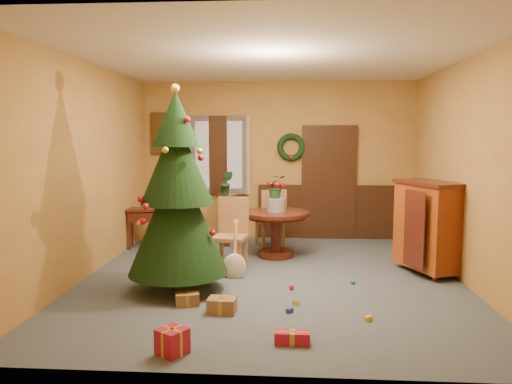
# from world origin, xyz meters

# --- Properties ---
(room_envelope) EXTENTS (5.50, 5.50, 5.50)m
(room_envelope) POSITION_xyz_m (0.21, 2.70, 1.12)
(room_envelope) COLOR #353D4D
(room_envelope) RESTS_ON ground
(dining_table) EXTENTS (1.05, 1.05, 0.72)m
(dining_table) POSITION_xyz_m (0.02, 1.21, 0.51)
(dining_table) COLOR black
(dining_table) RESTS_ON floor
(urn) EXTENTS (0.29, 0.29, 0.21)m
(urn) POSITION_xyz_m (0.02, 1.21, 0.83)
(urn) COLOR slate
(urn) RESTS_ON dining_table
(centerpiece_plant) EXTENTS (0.32, 0.28, 0.36)m
(centerpiece_plant) POSITION_xyz_m (0.02, 1.21, 1.12)
(centerpiece_plant) COLOR #1E4C23
(centerpiece_plant) RESTS_ON urn
(chair_near) EXTENTS (0.51, 0.51, 1.03)m
(chair_near) POSITION_xyz_m (-0.59, 0.42, 0.55)
(chair_near) COLOR brown
(chair_near) RESTS_ON floor
(chair_far) EXTENTS (0.57, 0.57, 1.01)m
(chair_far) POSITION_xyz_m (-0.07, 1.81, 0.54)
(chair_far) COLOR brown
(chair_far) RESTS_ON floor
(guitar) EXTENTS (0.36, 0.51, 0.74)m
(guitar) POSITION_xyz_m (-0.50, -0.01, 0.38)
(guitar) COLOR beige
(guitar) RESTS_ON floor
(plant_stand) EXTENTS (0.35, 0.35, 0.90)m
(plant_stand) POSITION_xyz_m (-0.85, 1.91, 0.56)
(plant_stand) COLOR black
(plant_stand) RESTS_ON floor
(stand_plant) EXTENTS (0.25, 0.21, 0.41)m
(stand_plant) POSITION_xyz_m (-0.85, 1.91, 1.11)
(stand_plant) COLOR #19471E
(stand_plant) RESTS_ON plant_stand
(christmas_tree) EXTENTS (1.22, 1.22, 2.52)m
(christmas_tree) POSITION_xyz_m (-1.14, -0.59, 1.20)
(christmas_tree) COLOR #382111
(christmas_tree) RESTS_ON floor
(writing_desk) EXTENTS (0.83, 0.53, 0.68)m
(writing_desk) POSITION_xyz_m (-2.15, 1.73, 0.52)
(writing_desk) COLOR black
(writing_desk) RESTS_ON floor
(sideboard) EXTENTS (0.88, 1.13, 1.29)m
(sideboard) POSITION_xyz_m (2.15, 0.41, 0.69)
(sideboard) COLOR #521609
(sideboard) RESTS_ON floor
(gift_a) EXTENTS (0.31, 0.24, 0.16)m
(gift_a) POSITION_xyz_m (-0.49, -1.34, 0.08)
(gift_a) COLOR brown
(gift_a) RESTS_ON floor
(gift_b) EXTENTS (0.32, 0.32, 0.23)m
(gift_b) POSITION_xyz_m (-0.79, -2.40, 0.11)
(gift_b) COLOR maroon
(gift_b) RESTS_ON floor
(gift_c) EXTENTS (0.30, 0.24, 0.14)m
(gift_c) POSITION_xyz_m (-0.91, -1.13, 0.07)
(gift_c) COLOR brown
(gift_c) RESTS_ON floor
(gift_d) EXTENTS (0.33, 0.14, 0.12)m
(gift_d) POSITION_xyz_m (0.27, -2.11, 0.06)
(gift_d) COLOR maroon
(gift_d) RESTS_ON floor
(toy_a) EXTENTS (0.09, 0.09, 0.05)m
(toy_a) POSITION_xyz_m (0.24, -1.30, 0.03)
(toy_a) COLOR navy
(toy_a) RESTS_ON floor
(toy_b) EXTENTS (0.06, 0.06, 0.06)m
(toy_b) POSITION_xyz_m (1.06, -0.20, 0.03)
(toy_b) COLOR green
(toy_b) RESTS_ON floor
(toy_c) EXTENTS (0.09, 0.09, 0.05)m
(toy_c) POSITION_xyz_m (1.06, -1.49, 0.03)
(toy_c) COLOR gold
(toy_c) RESTS_ON floor
(toy_d) EXTENTS (0.06, 0.06, 0.06)m
(toy_d) POSITION_xyz_m (0.26, -0.49, 0.03)
(toy_d) COLOR red
(toy_d) RESTS_ON floor
(toy_e) EXTENTS (0.08, 0.06, 0.05)m
(toy_e) POSITION_xyz_m (0.31, -1.05, 0.03)
(toy_e) COLOR yellow
(toy_e) RESTS_ON floor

